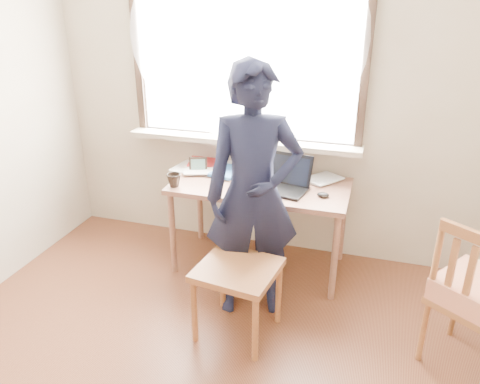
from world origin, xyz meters
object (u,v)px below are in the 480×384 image
(work_chair, at_px, (238,277))
(mug_dark, at_px, (174,180))
(mug_white, at_px, (261,168))
(side_chair, at_px, (479,295))
(person, at_px, (254,194))
(laptop, at_px, (284,181))
(desk, at_px, (260,193))

(work_chair, bearing_deg, mug_dark, 139.33)
(mug_white, height_order, side_chair, side_chair)
(mug_dark, height_order, person, person)
(work_chair, bearing_deg, side_chair, 4.21)
(laptop, bearing_deg, mug_dark, -165.54)
(work_chair, relative_size, side_chair, 0.56)
(mug_dark, relative_size, work_chair, 0.20)
(laptop, distance_m, mug_white, 0.33)
(laptop, distance_m, work_chair, 0.85)
(mug_dark, bearing_deg, person, -21.74)
(side_chair, height_order, person, person)
(person, bearing_deg, mug_white, 80.94)
(laptop, bearing_deg, work_chair, -98.37)
(mug_dark, xyz_separation_m, side_chair, (2.00, -0.47, -0.26))
(side_chair, xyz_separation_m, person, (-1.33, 0.20, 0.34))
(mug_dark, bearing_deg, work_chair, -40.67)
(mug_white, distance_m, work_chair, 1.07)
(laptop, xyz_separation_m, mug_white, (-0.23, 0.24, -0.01))
(mug_dark, relative_size, side_chair, 0.11)
(side_chair, bearing_deg, laptop, 151.55)
(mug_dark, bearing_deg, laptop, 14.46)
(mug_dark, distance_m, person, 0.73)
(mug_white, xyz_separation_m, mug_dark, (-0.54, -0.44, -0.00))
(laptop, bearing_deg, person, -102.09)
(mug_white, bearing_deg, mug_dark, -140.89)
(desk, bearing_deg, mug_dark, -158.72)
(laptop, relative_size, mug_dark, 3.86)
(desk, relative_size, mug_dark, 12.47)
(work_chair, distance_m, side_chair, 1.35)
(side_chair, bearing_deg, desk, 153.76)
(mug_dark, bearing_deg, side_chair, -13.15)
(desk, relative_size, mug_white, 10.20)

